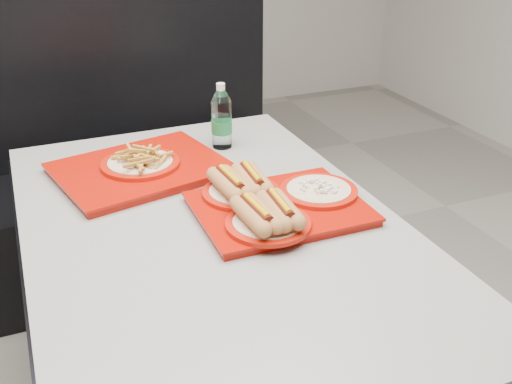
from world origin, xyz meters
name	(u,v)px	position (x,y,z in m)	size (l,w,h in m)	color
diner_table	(215,279)	(0.00, 0.00, 0.58)	(0.92, 1.42, 0.75)	black
booth_bench	(133,177)	(0.00, 1.09, 0.40)	(1.30, 0.57, 1.35)	black
tray_near	(272,202)	(0.16, -0.01, 0.78)	(0.44, 0.39, 0.09)	#980D04
tray_far	(141,165)	(-0.10, 0.36, 0.78)	(0.53, 0.46, 0.09)	#980D04
water_bottle	(222,120)	(0.19, 0.47, 0.84)	(0.07, 0.07, 0.21)	silver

